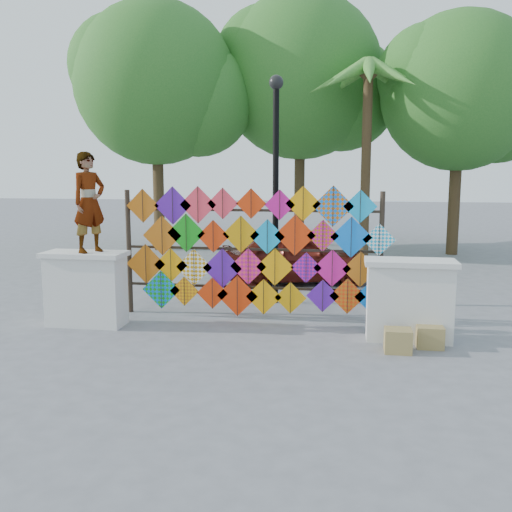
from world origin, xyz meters
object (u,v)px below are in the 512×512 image
object	(u,v)px
vendor_woman	(89,202)
kite_rack	(253,252)
sedan	(297,257)
lamppost	(276,168)

from	to	relation	value
vendor_woman	kite_rack	bearing A→B (deg)	-41.44
sedan	kite_rack	bearing A→B (deg)	158.96
lamppost	kite_rack	bearing A→B (deg)	-100.49
kite_rack	lamppost	xyz separation A→B (m)	(0.24, 1.28, 1.48)
kite_rack	sedan	world-z (taller)	kite_rack
lamppost	vendor_woman	bearing A→B (deg)	-142.55
vendor_woman	lamppost	size ratio (longest dim) A/B	0.38
vendor_woman	sedan	xyz separation A→B (m)	(3.11, 4.32, -1.51)
vendor_woman	sedan	size ratio (longest dim) A/B	0.47
kite_rack	sedan	size ratio (longest dim) A/B	1.37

